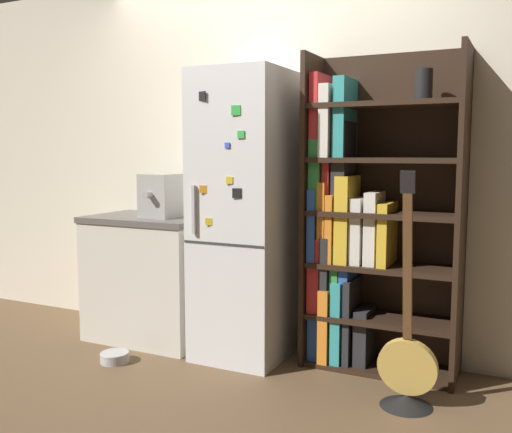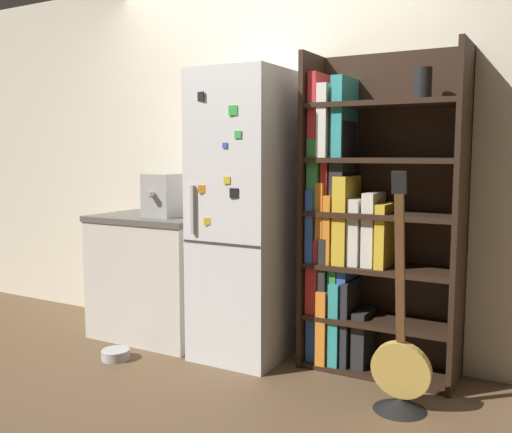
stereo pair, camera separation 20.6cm
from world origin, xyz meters
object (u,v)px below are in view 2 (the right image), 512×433
refrigerator (246,216)px  pet_bowl (116,354)px  bookshelf (360,229)px  guitar (400,377)px  espresso_machine (165,195)px

refrigerator → pet_bowl: refrigerator is taller
bookshelf → guitar: size_ratio=1.55×
refrigerator → guitar: (1.12, -0.34, -0.74)m
pet_bowl → guitar: bearing=5.1°
refrigerator → espresso_machine: (-0.64, -0.02, 0.11)m
refrigerator → pet_bowl: size_ratio=10.02×
bookshelf → pet_bowl: size_ratio=10.49×
espresso_machine → pet_bowl: (-0.04, -0.48, -1.00)m
espresso_machine → refrigerator: bearing=1.8°
bookshelf → pet_bowl: bookshelf is taller
guitar → pet_bowl: bearing=-174.9°
bookshelf → guitar: bookshelf is taller
guitar → pet_bowl: 1.82m
espresso_machine → guitar: bearing=-10.3°
guitar → espresso_machine: bearing=169.7°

